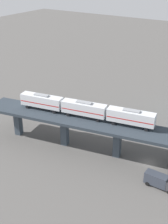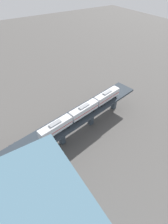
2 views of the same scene
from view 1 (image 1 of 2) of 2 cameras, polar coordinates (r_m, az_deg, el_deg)
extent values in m
plane|color=#514F4C|center=(81.51, 11.74, -9.14)|extent=(400.00, 400.00, 0.00)
cube|color=#283039|center=(77.04, 12.31, -4.01)|extent=(24.82, 92.01, 0.80)
cube|color=#333D47|center=(92.40, -11.96, -1.75)|extent=(2.09, 2.09, 8.02)
cube|color=#333D47|center=(85.49, -3.56, -3.60)|extent=(2.09, 2.09, 8.02)
cube|color=#333D47|center=(80.81, 6.09, -5.61)|extent=(2.09, 2.09, 8.02)
cube|color=silver|center=(86.50, -7.73, 2.03)|extent=(4.91, 12.31, 3.10)
cube|color=#B21E1E|center=(86.62, -7.72, 1.85)|extent=(4.91, 12.08, 0.24)
cube|color=gray|center=(85.82, -7.80, 3.09)|extent=(2.13, 4.38, 0.36)
cylinder|color=black|center=(90.33, -9.59, 1.50)|extent=(0.37, 0.87, 0.84)
cylinder|color=black|center=(88.52, -10.39, 0.90)|extent=(0.37, 0.87, 0.84)
cylinder|color=black|center=(86.44, -4.84, 0.62)|extent=(0.37, 0.87, 0.84)
cylinder|color=black|center=(84.55, -5.57, -0.02)|extent=(0.37, 0.87, 0.84)
cube|color=silver|center=(81.30, 0.00, 0.66)|extent=(4.91, 12.31, 3.10)
cube|color=#B21E1E|center=(81.43, 0.00, 0.47)|extent=(4.91, 12.08, 0.24)
cube|color=gray|center=(80.58, 0.00, 1.77)|extent=(2.13, 4.38, 0.36)
cylinder|color=black|center=(84.74, -2.31, 0.15)|extent=(0.37, 0.87, 0.84)
cylinder|color=black|center=(82.82, -3.00, -0.51)|extent=(0.37, 0.87, 0.84)
cylinder|color=black|center=(81.89, 3.03, -0.84)|extent=(0.37, 0.87, 0.84)
cylinder|color=black|center=(79.89, 2.45, -1.55)|extent=(0.37, 0.87, 0.84)
cube|color=silver|center=(77.82, 8.59, -0.89)|extent=(4.91, 12.31, 3.10)
cube|color=#B21E1E|center=(77.95, 8.58, -1.08)|extent=(4.91, 12.08, 0.24)
cube|color=gray|center=(77.06, 8.68, 0.26)|extent=(2.13, 4.38, 0.36)
cylinder|color=black|center=(80.75, 5.84, -1.36)|extent=(0.37, 0.87, 0.84)
cylinder|color=black|center=(78.73, 5.32, -2.09)|extent=(0.37, 0.87, 0.84)
cylinder|color=black|center=(79.10, 11.65, -2.42)|extent=(0.37, 0.87, 0.84)
cylinder|color=black|center=(77.03, 11.28, -3.20)|extent=(0.37, 0.87, 0.84)
cube|color=#2D333D|center=(73.59, 13.10, -11.86)|extent=(2.47, 5.27, 2.70)
cylinder|color=black|center=(74.06, 11.54, -12.73)|extent=(0.38, 1.01, 1.00)
cylinder|color=black|center=(75.60, 12.20, -11.88)|extent=(0.38, 1.01, 1.00)
camera|label=2|loc=(102.84, 28.46, 26.56)|focal=28.00mm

